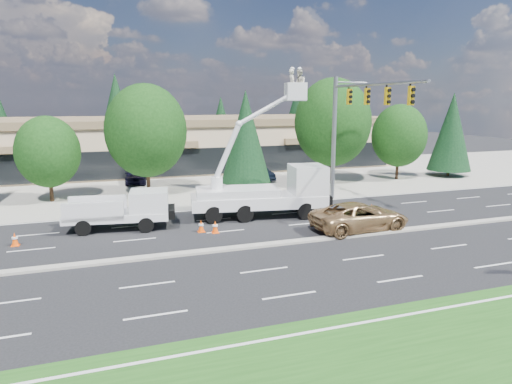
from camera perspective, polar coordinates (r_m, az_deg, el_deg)
name	(u,v)px	position (r m, az deg, el deg)	size (l,w,h in m)	color
ground	(242,248)	(23.07, -1.72, -7.05)	(140.00, 140.00, 0.00)	black
concrete_apron	(177,182)	(42.05, -9.87, 1.19)	(140.00, 22.00, 0.01)	gray
road_median	(242,247)	(23.05, -1.72, -6.91)	(120.00, 0.55, 0.12)	gray
strip_mall	(161,142)	(51.49, -11.79, 6.12)	(50.40, 15.40, 5.50)	tan
tree_front_c	(48,152)	(36.26, -24.57, 4.58)	(4.51, 4.51, 6.26)	#332114
tree_front_d	(146,131)	(36.15, -13.58, 7.46)	(6.20, 6.20, 8.61)	#332114
tree_front_e	(246,137)	(37.82, -1.30, 6.92)	(4.14, 4.14, 8.16)	#332114
tree_front_f	(333,122)	(40.90, 9.55, 8.59)	(6.70, 6.70, 9.29)	#332114
tree_front_g	(399,136)	(44.74, 17.45, 6.73)	(5.05, 5.05, 7.01)	#332114
tree_front_h	(451,132)	(48.52, 23.23, 6.94)	(4.11, 4.11, 8.10)	#332114
tree_back_b	(117,113)	(62.98, -17.01, 9.47)	(5.47, 5.47, 10.79)	#332114
tree_back_c	(221,123)	(65.11, -4.40, 8.61)	(4.02, 4.02, 7.92)	#332114
tree_back_d	(299,111)	(69.08, 5.41, 10.04)	(5.49, 5.49, 10.83)	#332114
signal_mast	(350,119)	(32.50, 11.68, 8.94)	(2.76, 10.16, 9.00)	gray
utility_pickup	(125,214)	(27.30, -16.07, -2.60)	(6.02, 2.97, 2.21)	white
bucket_truck	(270,186)	(28.90, 1.82, 0.76)	(8.79, 3.90, 9.29)	white
traffic_cone_a	(15,239)	(26.40, -27.92, -5.25)	(0.40, 0.40, 0.70)	#FB4E07
traffic_cone_b	(201,226)	(25.95, -6.87, -4.25)	(0.40, 0.40, 0.70)	#FB4E07
traffic_cone_c	(215,227)	(25.70, -5.12, -4.37)	(0.40, 0.40, 0.70)	#FB4E07
traffic_cone_d	(348,213)	(29.26, 11.38, -2.61)	(0.40, 0.40, 0.70)	#FB4E07
traffic_cone_e	(371,209)	(30.64, 14.23, -2.11)	(0.40, 0.40, 0.70)	#FB4E07
minivan	(360,216)	(26.72, 12.86, -2.99)	(2.65, 5.74, 1.59)	#AB8453
parked_car_west	(136,174)	(42.52, -14.78, 2.13)	(1.81, 4.49, 1.53)	black
parked_car_east	(257,173)	(42.43, 0.18, 2.41)	(1.49, 4.27, 1.41)	black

